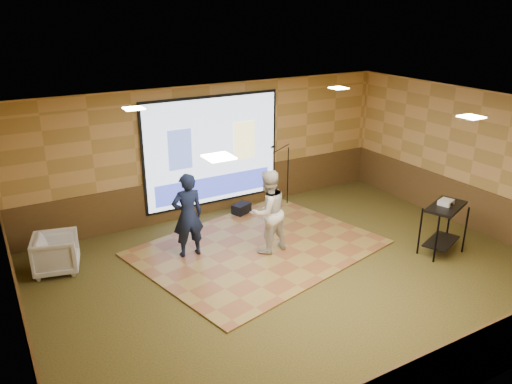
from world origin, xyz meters
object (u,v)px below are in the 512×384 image
player_left (188,215)px  player_right (268,212)px  dance_floor (258,248)px  av_table (444,219)px  projector_screen (213,152)px  projector (446,202)px  mic_stand (286,186)px  banquet_chair (56,253)px  duffel_bag (241,209)px

player_left → player_right: bearing=160.6°
dance_floor → av_table: size_ratio=4.43×
dance_floor → player_right: bearing=-68.7°
player_right → av_table: 3.43m
projector_screen → player_left: size_ratio=1.99×
projector → player_left: bearing=134.1°
projector_screen → player_left: (-1.38, -1.77, -0.61)m
mic_stand → banquet_chair: mic_stand is taller
dance_floor → duffel_bag: duffel_bag is taller
projector → projector_screen: bearing=108.3°
player_right → mic_stand: 2.58m
player_right → duffel_bag: 2.11m
projector_screen → banquet_chair: 4.03m
dance_floor → player_right: size_ratio=2.69×
projector_screen → duffel_bag: (0.48, -0.45, -1.34)m
player_left → player_right: (1.41, -0.61, 0.00)m
dance_floor → mic_stand: mic_stand is taller
player_left → projector: size_ratio=6.01×
projector_screen → dance_floor: 2.61m
dance_floor → av_table: bearing=-32.8°
player_right → banquet_chair: 3.99m
dance_floor → banquet_chair: size_ratio=5.74×
player_left → av_table: 4.95m
projector → player_right: bearing=132.2°
projector_screen → player_left: bearing=-128.0°
av_table → mic_stand: size_ratio=0.65×
player_left → dance_floor: bearing=167.3°
projector → duffel_bag: projector is taller
projector_screen → banquet_chair: projector_screen is taller
projector → banquet_chair: bearing=138.0°
player_right → duffel_bag: player_right is taller
av_table → mic_stand: (-1.28, 3.66, -0.23)m
player_right → banquet_chair: bearing=-27.3°
banquet_chair → duffel_bag: bearing=-67.5°
player_right → projector: size_ratio=6.01×
player_right → av_table: size_ratio=1.64×
dance_floor → duffel_bag: bearing=72.7°
player_left → banquet_chair: size_ratio=2.13×
duffel_bag → banquet_chair: bearing=-171.3°
dance_floor → mic_stand: 2.50m
av_table → player_left: bearing=151.7°
projector → av_table: bearing=-140.9°
player_left → duffel_bag: bearing=-140.7°
av_table → projector: size_ratio=3.66×
dance_floor → player_left: size_ratio=2.69×
player_right → player_left: bearing=-31.7°
player_right → av_table: bearing=141.2°
mic_stand → banquet_chair: size_ratio=2.00×
dance_floor → duffel_bag: (0.54, 1.72, 0.11)m
mic_stand → dance_floor: bearing=-151.6°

